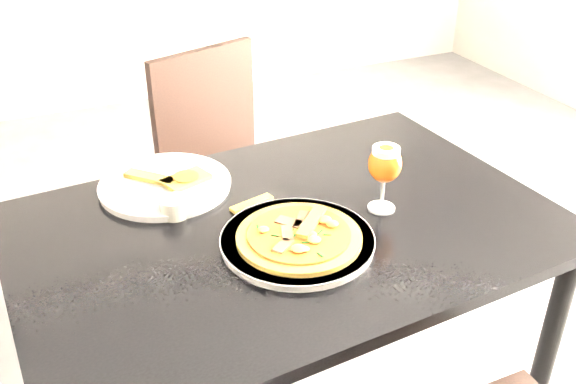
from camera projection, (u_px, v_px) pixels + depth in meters
name	position (u px, v px, depth m)	size (l,w,h in m)	color
dining_table	(288.00, 255.00, 1.49)	(1.25, 0.88, 0.75)	black
chair_far	(230.00, 174.00, 2.17)	(0.53, 0.53, 0.90)	black
plate_main	(297.00, 241.00, 1.36)	(0.33, 0.33, 0.02)	silver
pizza	(299.00, 236.00, 1.35)	(0.27, 0.27, 0.03)	olive
plate_second	(165.00, 185.00, 1.57)	(0.32, 0.32, 0.02)	silver
crust_scraps	(174.00, 178.00, 1.57)	(0.20, 0.15, 0.02)	olive
loose_crust	(252.00, 204.00, 1.50)	(0.11, 0.02, 0.01)	olive
sauce_cup	(174.00, 206.00, 1.46)	(0.07, 0.07, 0.04)	beige
beer_glass	(385.00, 164.00, 1.44)	(0.08, 0.08, 0.16)	silver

